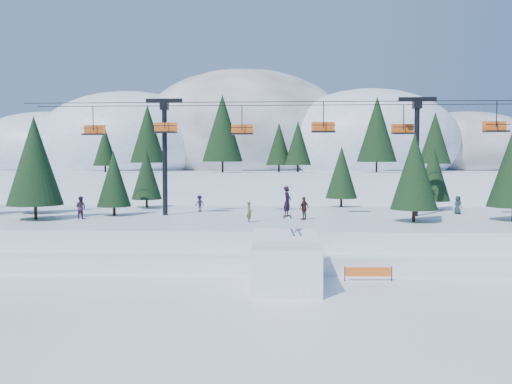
{
  "coord_description": "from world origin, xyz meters",
  "views": [
    {
      "loc": [
        1.01,
        -25.81,
        6.87
      ],
      "look_at": [
        -0.39,
        6.0,
        5.2
      ],
      "focal_mm": 35.0,
      "sensor_mm": 36.0,
      "label": 1
    }
  ],
  "objects_px": {
    "chairlift": "(288,138)",
    "banner_far": "(412,266)",
    "banner_near": "(368,272)",
    "jump_kicker": "(286,264)"
  },
  "relations": [
    {
      "from": "chairlift",
      "to": "banner_far",
      "type": "height_order",
      "value": "chairlift"
    },
    {
      "from": "jump_kicker",
      "to": "chairlift",
      "type": "bearing_deg",
      "value": 88.53
    },
    {
      "from": "banner_far",
      "to": "jump_kicker",
      "type": "bearing_deg",
      "value": -154.08
    },
    {
      "from": "chairlift",
      "to": "banner_near",
      "type": "bearing_deg",
      "value": -72.26
    },
    {
      "from": "jump_kicker",
      "to": "chairlift",
      "type": "distance_m",
      "value": 17.92
    },
    {
      "from": "banner_near",
      "to": "banner_far",
      "type": "relative_size",
      "value": 1.02
    },
    {
      "from": "chairlift",
      "to": "jump_kicker",
      "type": "bearing_deg",
      "value": -91.47
    },
    {
      "from": "banner_near",
      "to": "banner_far",
      "type": "bearing_deg",
      "value": 32.92
    },
    {
      "from": "banner_near",
      "to": "jump_kicker",
      "type": "bearing_deg",
      "value": -159.03
    },
    {
      "from": "banner_near",
      "to": "chairlift",
      "type": "bearing_deg",
      "value": 107.74
    }
  ]
}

